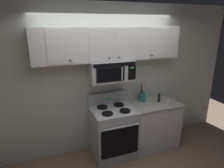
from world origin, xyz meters
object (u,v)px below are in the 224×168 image
at_px(salt_shaker, 169,102).
at_px(stove_range, 113,131).
at_px(utensil_crock_teal, 142,96).
at_px(over_range_microwave, 111,71).
at_px(pepper_mill, 159,98).

bearing_deg(salt_shaker, stove_range, 170.78).
relative_size(stove_range, utensil_crock_teal, 2.76).
bearing_deg(over_range_microwave, utensil_crock_teal, 4.80).
bearing_deg(over_range_microwave, pepper_mill, -5.76).
bearing_deg(stove_range, pepper_mill, 1.28).
height_order(stove_range, utensil_crock_teal, utensil_crock_teal).
height_order(utensil_crock_teal, salt_shaker, utensil_crock_teal).
distance_m(over_range_microwave, pepper_mill, 1.12).
xyz_separation_m(salt_shaker, pepper_mill, (-0.09, 0.19, 0.03)).
relative_size(utensil_crock_teal, salt_shaker, 3.69).
bearing_deg(utensil_crock_teal, stove_range, -165.42).
xyz_separation_m(stove_range, utensil_crock_teal, (0.66, 0.17, 0.53)).
height_order(over_range_microwave, utensil_crock_teal, over_range_microwave).
distance_m(over_range_microwave, salt_shaker, 1.24).
bearing_deg(over_range_microwave, salt_shaker, -15.38).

